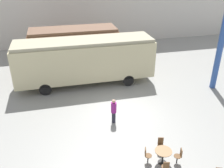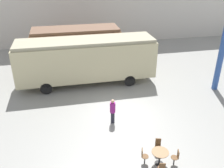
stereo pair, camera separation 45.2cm
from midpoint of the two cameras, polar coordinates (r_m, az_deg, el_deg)
The scene contains 11 objects.
ground_plane at distance 16.84m, azimuth 2.76°, elevation -6.26°, with size 80.00×80.00×0.00m, color gray.
backdrop_wall at distance 29.47m, azimuth -4.75°, elevation 17.54°, with size 44.00×0.15×9.00m.
passenger_coach_wooden at distance 22.91m, azimuth -7.60°, elevation 8.95°, with size 7.70×2.79×3.75m.
passenger_coach_vintage at distance 19.85m, azimuth -5.25°, elevation 5.81°, with size 10.78×2.78×3.67m.
cafe_table_near at distance 12.92m, azimuth 11.93°, elevation -15.49°, with size 0.84×0.84×0.76m.
cafe_chair_0 at distance 12.88m, azimuth 8.27°, elevation -15.81°, with size 0.38×0.36×0.87m.
cafe_chair_1 at distance 12.41m, azimuth 12.39°, elevation -18.24°, with size 0.36×0.38×0.87m.
cafe_chair_2 at distance 13.13m, azimuth 15.45°, elevation -15.69°, with size 0.38×0.36×0.87m.
cafe_chair_3 at distance 13.57m, azimuth 11.45°, elevation -13.52°, with size 0.36×0.38×0.87m.
visitor_person at distance 15.29m, azimuth 1.00°, elevation -6.03°, with size 0.34×0.34×1.64m.
support_pillar at distance 19.94m, azimuth 24.92°, elevation 9.27°, with size 0.44×0.44×8.00m.
Camera 2 is at (-3.47, -13.69, 9.15)m, focal length 40.00 mm.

